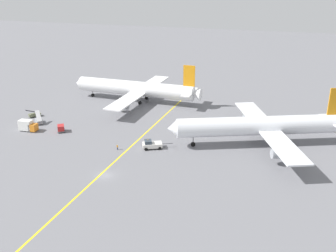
{
  "coord_description": "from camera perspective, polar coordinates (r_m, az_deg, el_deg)",
  "views": [
    {
      "loc": [
        41.4,
        -74.03,
        45.07
      ],
      "look_at": [
        7.05,
        27.12,
        4.0
      ],
      "focal_mm": 40.92,
      "sensor_mm": 36.0,
      "label": 1
    }
  ],
  "objects": [
    {
      "name": "airliner_at_gate_left",
      "position": [
        150.59,
        -4.79,
        5.55
      ],
      "size": [
        52.89,
        49.87,
        15.78
      ],
      "color": "white",
      "rests_on": "ground"
    },
    {
      "name": "ground_crew_ramp_agent_by_cones",
      "position": [
        109.01,
        -7.55,
        -3.12
      ],
      "size": [
        0.41,
        0.42,
        1.56
      ],
      "color": "#2D3351",
      "rests_on": "ground"
    },
    {
      "name": "ground_plane",
      "position": [
        96.05,
        -9.3,
        -7.26
      ],
      "size": [
        600.0,
        600.0,
        0.0
      ],
      "primitive_type": "plane",
      "color": "slate"
    },
    {
      "name": "gse_belt_loader_portside",
      "position": [
        141.8,
        -19.27,
        1.63
      ],
      "size": [
        4.0,
        4.65,
        3.02
      ],
      "color": "#666B4C",
      "rests_on": "ground"
    },
    {
      "name": "gse_container_dolly_flat",
      "position": [
        125.18,
        -15.66,
        -0.31
      ],
      "size": [
        3.64,
        3.88,
        2.15
      ],
      "color": "slate",
      "rests_on": "ground"
    },
    {
      "name": "airliner_being_pushed",
      "position": [
        113.1,
        13.64,
        -0.0
      ],
      "size": [
        50.42,
        46.49,
        16.42
      ],
      "color": "white",
      "rests_on": "ground"
    },
    {
      "name": "gse_stair_truck_yellow",
      "position": [
        134.71,
        -18.69,
        0.8
      ],
      "size": [
        4.61,
        4.58,
        4.06
      ],
      "color": "gray",
      "rests_on": "ground"
    },
    {
      "name": "gse_catering_truck_tall",
      "position": [
        128.89,
        -20.16,
        0.05
      ],
      "size": [
        5.98,
        2.75,
        3.5
      ],
      "color": "orange",
      "rests_on": "ground"
    },
    {
      "name": "taxiway_stripe",
      "position": [
        104.43,
        -7.35,
        -4.72
      ],
      "size": [
        2.01,
        120.0,
        0.01
      ],
      "primitive_type": "cube",
      "rotation": [
        0.0,
        0.0,
        -0.01
      ],
      "color": "yellow",
      "rests_on": "ground"
    },
    {
      "name": "pushback_tug",
      "position": [
        108.88,
        -2.45,
        -2.76
      ],
      "size": [
        8.39,
        5.37,
        2.81
      ],
      "color": "white",
      "rests_on": "ground"
    }
  ]
}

